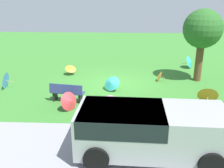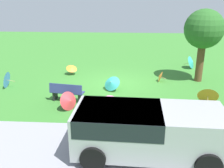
# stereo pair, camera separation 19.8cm
# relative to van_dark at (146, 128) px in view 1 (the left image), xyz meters

# --- Properties ---
(ground) EXTENTS (40.00, 40.00, 0.00)m
(ground) POSITION_rel_van_dark_xyz_m (1.27, -6.61, -0.91)
(ground) COLOR #387A2D
(road_strip) EXTENTS (40.00, 3.56, 0.01)m
(road_strip) POSITION_rel_van_dark_xyz_m (1.27, -0.02, -0.91)
(road_strip) COLOR gray
(road_strip) RESTS_ON ground
(van_dark) EXTENTS (4.67, 2.26, 1.53)m
(van_dark) POSITION_rel_van_dark_xyz_m (0.00, 0.00, 0.00)
(van_dark) COLOR #99999E
(van_dark) RESTS_ON ground
(park_bench) EXTENTS (1.66, 0.73, 0.90)m
(park_bench) POSITION_rel_van_dark_xyz_m (3.38, -3.95, -0.45)
(park_bench) COLOR navy
(park_bench) RESTS_ON ground
(shade_tree) EXTENTS (2.17, 2.17, 4.10)m
(shade_tree) POSITION_rel_van_dark_xyz_m (-3.62, -7.41, 2.04)
(shade_tree) COLOR brown
(shade_tree) RESTS_ON ground
(parasol_red_0) EXTENTS (0.91, 0.94, 0.85)m
(parasol_red_0) POSITION_rel_van_dark_xyz_m (3.04, -3.02, -0.49)
(parasol_red_0) COLOR tan
(parasol_red_0) RESTS_ON ground
(parasol_orange_0) EXTENTS (0.55, 0.64, 0.62)m
(parasol_orange_0) POSITION_rel_van_dark_xyz_m (-1.33, -7.12, -0.60)
(parasol_orange_0) COLOR tan
(parasol_orange_0) RESTS_ON ground
(parasol_blue_0) EXTENTS (0.69, 0.89, 0.89)m
(parasol_blue_0) POSITION_rel_van_dark_xyz_m (7.14, -5.59, -0.46)
(parasol_blue_0) COLOR tan
(parasol_blue_0) RESTS_ON ground
(parasol_orange_1) EXTENTS (1.05, 0.96, 0.90)m
(parasol_orange_1) POSITION_rel_van_dark_xyz_m (-3.19, -4.07, -0.46)
(parasol_orange_1) COLOR tan
(parasol_orange_1) RESTS_ON ground
(parasol_pink_1) EXTENTS (0.98, 0.89, 0.72)m
(parasol_pink_1) POSITION_rel_van_dark_xyz_m (1.24, -2.98, -0.53)
(parasol_pink_1) COLOR tan
(parasol_pink_1) RESTS_ON ground
(parasol_teal_0) EXTENTS (1.13, 1.09, 0.80)m
(parasol_teal_0) POSITION_rel_van_dark_xyz_m (1.36, -5.51, -0.48)
(parasol_teal_0) COLOR tan
(parasol_teal_0) RESTS_ON ground
(parasol_teal_1) EXTENTS (0.92, 1.01, 0.87)m
(parasol_teal_1) POSITION_rel_van_dark_xyz_m (-3.85, -10.07, -0.48)
(parasol_teal_1) COLOR tan
(parasol_teal_1) RESTS_ON ground
(parasol_orange_3) EXTENTS (0.89, 0.88, 0.65)m
(parasol_orange_3) POSITION_rel_van_dark_xyz_m (4.04, -8.11, -0.47)
(parasol_orange_3) COLOR tan
(parasol_orange_3) RESTS_ON ground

